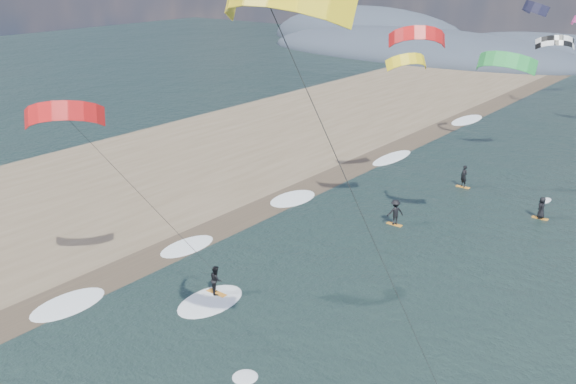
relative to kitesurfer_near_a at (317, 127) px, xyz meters
The scene contains 7 objects.
sand_strip 34.28m from the kitesurfer_near_a, 167.60° to the left, with size 26.00×240.00×0.00m, color brown.
wet_sand_strip 24.03m from the kitesurfer_near_a, 160.24° to the left, with size 3.00×240.00×0.00m, color #382D23.
coastal_hills 117.49m from the kitesurfer_near_a, 116.31° to the left, with size 80.00×41.00×15.00m.
kitesurfer_near_a is the anchor object (origin of this frame).
kitesurfer_near_b 16.64m from the kitesurfer_near_a, 164.09° to the left, with size 6.89×9.18×12.06m.
far_kitesurfers 30.67m from the kitesurfer_near_a, 106.23° to the left, with size 8.73×11.16×1.84m.
shoreline_surf 24.92m from the kitesurfer_near_a, 146.90° to the left, with size 2.40×79.40×0.11m.
Camera 1 is at (16.57, -10.32, 17.48)m, focal length 40.00 mm.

